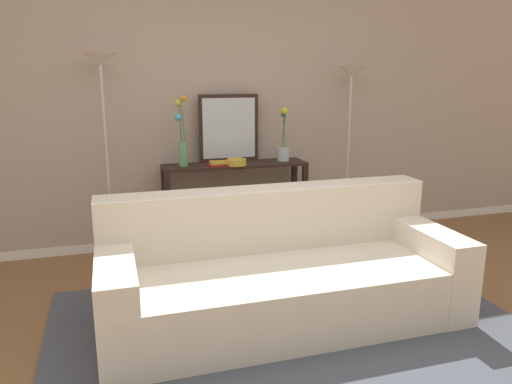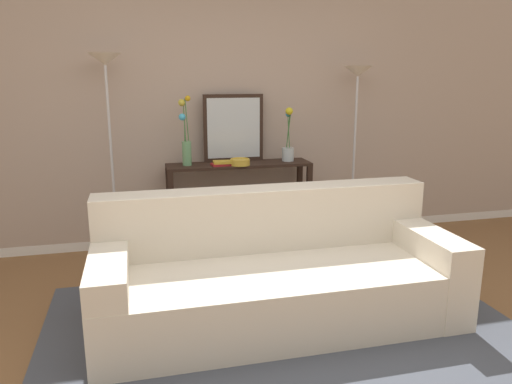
{
  "view_description": "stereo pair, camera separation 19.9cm",
  "coord_description": "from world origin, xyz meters",
  "px_view_note": "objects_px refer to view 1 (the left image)",
  "views": [
    {
      "loc": [
        -0.98,
        -2.46,
        1.69
      ],
      "look_at": [
        0.15,
        1.28,
        0.75
      ],
      "focal_mm": 34.36,
      "sensor_mm": 36.0,
      "label": 1
    },
    {
      "loc": [
        -0.79,
        -2.51,
        1.69
      ],
      "look_at": [
        0.15,
        1.28,
        0.75
      ],
      "focal_mm": 34.36,
      "sensor_mm": 36.0,
      "label": 2
    }
  ],
  "objects_px": {
    "couch": "(280,276)",
    "book_stack": "(219,164)",
    "floor_lamp_right": "(350,105)",
    "fruit_bowl": "(236,162)",
    "floor_lamp_left": "(103,101)",
    "book_row_under_console": "(196,246)",
    "console_table": "(235,190)",
    "vase_tall_flowers": "(182,140)",
    "wall_mirror": "(229,128)",
    "vase_short_flowers": "(283,144)"
  },
  "relations": [
    {
      "from": "floor_lamp_left",
      "to": "fruit_bowl",
      "type": "distance_m",
      "value": 1.31
    },
    {
      "from": "vase_short_flowers",
      "to": "wall_mirror",
      "type": "bearing_deg",
      "value": 166.41
    },
    {
      "from": "floor_lamp_left",
      "to": "book_row_under_console",
      "type": "xyz_separation_m",
      "value": [
        0.78,
        0.04,
        -1.41
      ]
    },
    {
      "from": "fruit_bowl",
      "to": "book_stack",
      "type": "xyz_separation_m",
      "value": [
        -0.16,
        0.02,
        -0.01
      ]
    },
    {
      "from": "couch",
      "to": "floor_lamp_left",
      "type": "bearing_deg",
      "value": 127.71
    },
    {
      "from": "wall_mirror",
      "to": "console_table",
      "type": "bearing_deg",
      "value": -80.86
    },
    {
      "from": "console_table",
      "to": "vase_short_flowers",
      "type": "xyz_separation_m",
      "value": [
        0.5,
        0.01,
        0.44
      ]
    },
    {
      "from": "couch",
      "to": "console_table",
      "type": "height_order",
      "value": "couch"
    },
    {
      "from": "couch",
      "to": "book_stack",
      "type": "bearing_deg",
      "value": 94.49
    },
    {
      "from": "wall_mirror",
      "to": "vase_short_flowers",
      "type": "height_order",
      "value": "wall_mirror"
    },
    {
      "from": "fruit_bowl",
      "to": "book_row_under_console",
      "type": "xyz_separation_m",
      "value": [
        -0.39,
        0.1,
        -0.83
      ]
    },
    {
      "from": "wall_mirror",
      "to": "book_row_under_console",
      "type": "xyz_separation_m",
      "value": [
        -0.38,
        -0.14,
        -1.13
      ]
    },
    {
      "from": "fruit_bowl",
      "to": "vase_short_flowers",
      "type": "bearing_deg",
      "value": 12.62
    },
    {
      "from": "floor_lamp_left",
      "to": "book_stack",
      "type": "height_order",
      "value": "floor_lamp_left"
    },
    {
      "from": "floor_lamp_right",
      "to": "wall_mirror",
      "type": "distance_m",
      "value": 1.24
    },
    {
      "from": "floor_lamp_right",
      "to": "wall_mirror",
      "type": "bearing_deg",
      "value": 171.4
    },
    {
      "from": "floor_lamp_right",
      "to": "book_row_under_console",
      "type": "distance_m",
      "value": 2.08
    },
    {
      "from": "floor_lamp_right",
      "to": "console_table",
      "type": "bearing_deg",
      "value": 177.92
    },
    {
      "from": "vase_tall_flowers",
      "to": "book_row_under_console",
      "type": "bearing_deg",
      "value": -4.36
    },
    {
      "from": "wall_mirror",
      "to": "vase_tall_flowers",
      "type": "relative_size",
      "value": 1.0
    },
    {
      "from": "couch",
      "to": "wall_mirror",
      "type": "relative_size",
      "value": 3.78
    },
    {
      "from": "floor_lamp_left",
      "to": "vase_short_flowers",
      "type": "bearing_deg",
      "value": 1.92
    },
    {
      "from": "book_row_under_console",
      "to": "floor_lamp_right",
      "type": "bearing_deg",
      "value": -1.55
    },
    {
      "from": "book_row_under_console",
      "to": "console_table",
      "type": "bearing_deg",
      "value": 0.0
    },
    {
      "from": "console_table",
      "to": "wall_mirror",
      "type": "xyz_separation_m",
      "value": [
        -0.02,
        0.14,
        0.59
      ]
    },
    {
      "from": "couch",
      "to": "fruit_bowl",
      "type": "distance_m",
      "value": 1.51
    },
    {
      "from": "wall_mirror",
      "to": "book_row_under_console",
      "type": "relative_size",
      "value": 1.92
    },
    {
      "from": "wall_mirror",
      "to": "book_row_under_console",
      "type": "distance_m",
      "value": 1.2
    },
    {
      "from": "book_stack",
      "to": "fruit_bowl",
      "type": "bearing_deg",
      "value": -7.93
    },
    {
      "from": "floor_lamp_left",
      "to": "wall_mirror",
      "type": "bearing_deg",
      "value": 8.96
    },
    {
      "from": "vase_short_flowers",
      "to": "console_table",
      "type": "bearing_deg",
      "value": -178.48
    },
    {
      "from": "couch",
      "to": "fruit_bowl",
      "type": "bearing_deg",
      "value": 88.03
    },
    {
      "from": "vase_tall_flowers",
      "to": "book_stack",
      "type": "distance_m",
      "value": 0.41
    },
    {
      "from": "vase_tall_flowers",
      "to": "fruit_bowl",
      "type": "relative_size",
      "value": 3.45
    },
    {
      "from": "floor_lamp_left",
      "to": "book_row_under_console",
      "type": "relative_size",
      "value": 5.5
    },
    {
      "from": "console_table",
      "to": "vase_tall_flowers",
      "type": "bearing_deg",
      "value": 179.12
    },
    {
      "from": "console_table",
      "to": "vase_tall_flowers",
      "type": "height_order",
      "value": "vase_tall_flowers"
    },
    {
      "from": "floor_lamp_left",
      "to": "fruit_bowl",
      "type": "relative_size",
      "value": 9.93
    },
    {
      "from": "wall_mirror",
      "to": "book_stack",
      "type": "xyz_separation_m",
      "value": [
        -0.15,
        -0.22,
        -0.3
      ]
    },
    {
      "from": "fruit_bowl",
      "to": "book_stack",
      "type": "height_order",
      "value": "fruit_bowl"
    },
    {
      "from": "console_table",
      "to": "floor_lamp_right",
      "type": "distance_m",
      "value": 1.43
    },
    {
      "from": "console_table",
      "to": "fruit_bowl",
      "type": "bearing_deg",
      "value": -97.23
    },
    {
      "from": "floor_lamp_left",
      "to": "book_stack",
      "type": "distance_m",
      "value": 1.17
    },
    {
      "from": "couch",
      "to": "floor_lamp_right",
      "type": "bearing_deg",
      "value": 49.29
    },
    {
      "from": "vase_tall_flowers",
      "to": "fruit_bowl",
      "type": "height_order",
      "value": "vase_tall_flowers"
    },
    {
      "from": "couch",
      "to": "book_stack",
      "type": "height_order",
      "value": "book_stack"
    },
    {
      "from": "floor_lamp_right",
      "to": "fruit_bowl",
      "type": "relative_size",
      "value": 9.41
    },
    {
      "from": "floor_lamp_right",
      "to": "vase_short_flowers",
      "type": "xyz_separation_m",
      "value": [
        -0.68,
        0.06,
        -0.37
      ]
    },
    {
      "from": "couch",
      "to": "floor_lamp_right",
      "type": "xyz_separation_m",
      "value": [
        1.25,
        1.45,
        1.09
      ]
    },
    {
      "from": "couch",
      "to": "console_table",
      "type": "bearing_deg",
      "value": 87.67
    }
  ]
}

